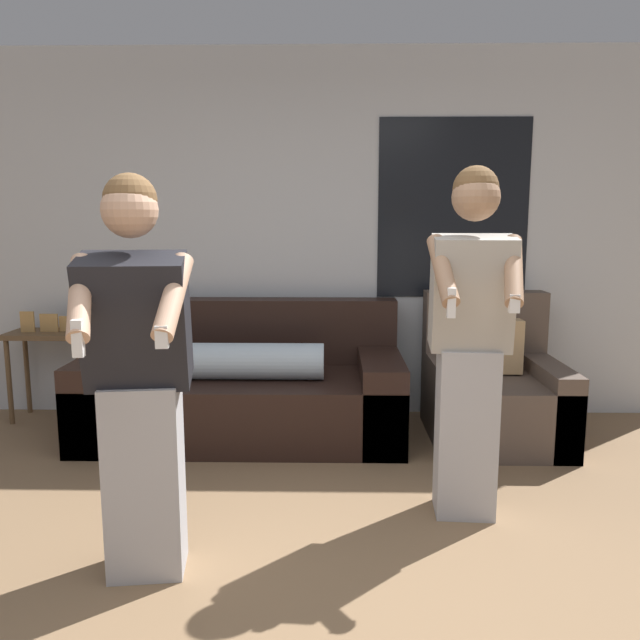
{
  "coord_description": "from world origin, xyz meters",
  "views": [
    {
      "loc": [
        0.14,
        -1.84,
        1.47
      ],
      "look_at": [
        0.09,
        0.88,
        1.03
      ],
      "focal_mm": 35.0,
      "sensor_mm": 36.0,
      "label": 1
    }
  ],
  "objects_px": {
    "side_table": "(51,345)",
    "person_right": "(470,341)",
    "couch": "(245,389)",
    "person_left": "(139,380)",
    "armchair": "(493,392)"
  },
  "relations": [
    {
      "from": "armchair",
      "to": "person_right",
      "type": "bearing_deg",
      "value": -110.49
    },
    {
      "from": "person_left",
      "to": "couch",
      "type": "bearing_deg",
      "value": 84.44
    },
    {
      "from": "armchair",
      "to": "side_table",
      "type": "xyz_separation_m",
      "value": [
        -3.16,
        0.34,
        0.24
      ]
    },
    {
      "from": "couch",
      "to": "person_left",
      "type": "xyz_separation_m",
      "value": [
        -0.17,
        -1.76,
        0.53
      ]
    },
    {
      "from": "couch",
      "to": "armchair",
      "type": "height_order",
      "value": "armchair"
    },
    {
      "from": "armchair",
      "to": "person_left",
      "type": "height_order",
      "value": "person_left"
    },
    {
      "from": "couch",
      "to": "side_table",
      "type": "distance_m",
      "value": 1.52
    },
    {
      "from": "side_table",
      "to": "person_right",
      "type": "relative_size",
      "value": 0.47
    },
    {
      "from": "side_table",
      "to": "person_right",
      "type": "distance_m",
      "value": 3.13
    },
    {
      "from": "couch",
      "to": "side_table",
      "type": "bearing_deg",
      "value": 168.78
    },
    {
      "from": "couch",
      "to": "person_left",
      "type": "bearing_deg",
      "value": -95.56
    },
    {
      "from": "couch",
      "to": "side_table",
      "type": "height_order",
      "value": "couch"
    },
    {
      "from": "side_table",
      "to": "person_left",
      "type": "height_order",
      "value": "person_left"
    },
    {
      "from": "side_table",
      "to": "person_left",
      "type": "bearing_deg",
      "value": -57.66
    },
    {
      "from": "couch",
      "to": "person_right",
      "type": "relative_size",
      "value": 1.25
    }
  ]
}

